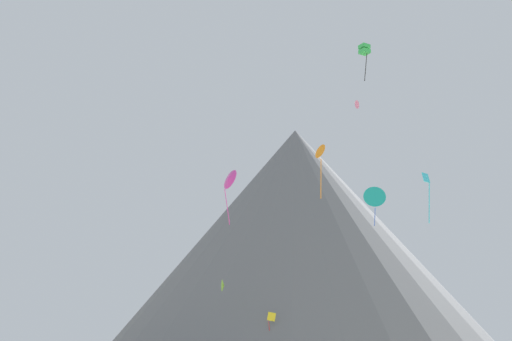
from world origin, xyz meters
The scene contains 9 objects.
rock_massif centered at (-5.69, 89.79, 21.91)m, with size 106.95×106.95×46.74m.
kite_green_high centered at (7.69, 38.88, 36.54)m, with size 1.45×1.45×4.50m.
kite_orange_mid centered at (2.51, 33.88, 22.62)m, with size 1.54×1.66×5.66m.
kite_teal_mid centered at (8.14, 44.08, 20.35)m, with size 2.59×0.80×4.70m.
kite_pink_high centered at (7.31, 59.30, 38.40)m, with size 1.00×1.37×1.28m.
kite_cyan_mid centered at (11.95, 28.98, 17.35)m, with size 0.71×0.76×4.63m.
kite_yellow_low centered at (-5.68, 58.04, 7.27)m, with size 1.25×0.39×4.66m.
kite_lime_low centered at (-12.42, 58.58, 12.10)m, with size 0.88×1.66×1.64m.
kite_magenta_mid centered at (-9.04, 44.55, 23.35)m, with size 2.55×2.64×6.91m.
Camera 1 is at (4.37, -24.26, 3.23)m, focal length 42.16 mm.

